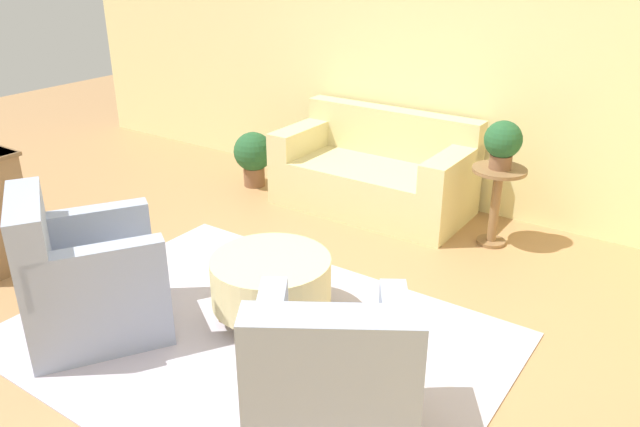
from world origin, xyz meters
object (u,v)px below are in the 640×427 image
ottoman_table (271,280)px  side_table (496,195)px  armchair_right (331,393)px  potted_plant_floor (253,155)px  couch (375,174)px  potted_plant_on_side_table (503,142)px  armchair_left (85,282)px

ottoman_table → side_table: side_table is taller
armchair_right → potted_plant_floor: armchair_right is taller
couch → ottoman_table: 2.18m
armchair_right → potted_plant_on_side_table: size_ratio=2.83×
couch → ottoman_table: size_ratio=2.26×
armchair_left → potted_plant_on_side_table: bearing=58.4°
couch → armchair_left: (-0.47, -2.95, 0.05)m
side_table → potted_plant_on_side_table: (0.00, 0.00, 0.46)m
couch → ottoman_table: couch is taller
armchair_left → armchair_right: size_ratio=1.00×
armchair_left → side_table: size_ratio=1.64×
ottoman_table → armchair_right: bearing=-38.4°
potted_plant_on_side_table → ottoman_table: bearing=-113.0°
couch → armchair_left: size_ratio=1.64×
potted_plant_on_side_table → armchair_right: bearing=-86.1°
armchair_left → ottoman_table: armchair_left is taller
armchair_right → potted_plant_floor: 3.89m
armchair_right → side_table: armchair_right is taller
couch → side_table: (1.26, -0.15, 0.12)m
couch → armchair_right: size_ratio=1.64×
ottoman_table → side_table: (0.84, 1.99, 0.16)m
side_table → potted_plant_on_side_table: 0.46m
ottoman_table → potted_plant_floor: (-1.75, 1.90, 0.05)m
couch → potted_plant_floor: bearing=-170.2°
armchair_left → potted_plant_floor: (-0.87, 2.72, -0.04)m
ottoman_table → couch: bearing=101.0°
couch → armchair_right: armchair_right is taller
armchair_left → ottoman_table: size_ratio=1.38×
couch → ottoman_table: (0.41, -2.14, -0.04)m
armchair_left → ottoman_table: 1.21m
armchair_right → potted_plant_on_side_table: 2.86m
ottoman_table → side_table: bearing=67.0°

